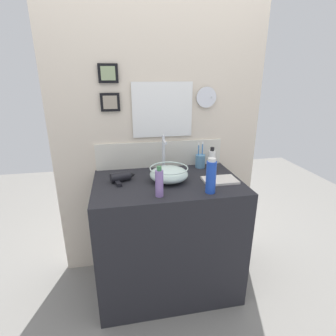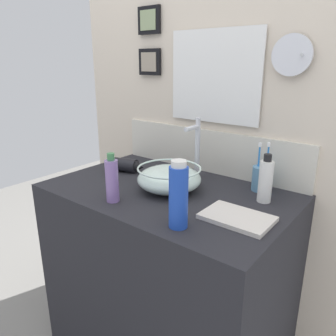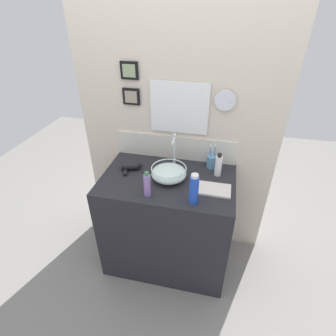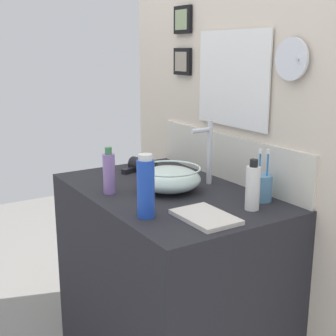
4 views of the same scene
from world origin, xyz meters
The scene contains 10 objects.
vanity_counter centered at (0.00, 0.00, 0.46)m, with size 1.05×0.66×0.91m, color #232328.
back_panel centered at (0.00, 0.36, 1.24)m, with size 1.68×0.10×2.49m.
glass_bowl_sink centered at (0.01, 0.00, 0.97)m, with size 0.27×0.27×0.10m.
faucet centered at (0.01, 0.20, 1.08)m, with size 0.02×0.11×0.29m.
hair_drier centered at (-0.32, 0.06, 0.95)m, with size 0.19×0.17×0.07m.
toothbrush_cup centered at (0.32, 0.24, 0.97)m, with size 0.08×0.08×0.21m.
shampoo_bottle centered at (0.38, 0.14, 1.00)m, with size 0.05×0.05×0.19m.
spray_bottle centered at (0.23, -0.24, 1.03)m, with size 0.06×0.06×0.23m.
soap_dispenser centered at (-0.10, -0.23, 1.00)m, with size 0.05×0.05×0.20m.
hand_towel centered at (0.37, -0.07, 0.92)m, with size 0.24×0.16×0.02m, color silver.
Camera 2 is at (0.82, -1.04, 1.44)m, focal length 35.00 mm.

